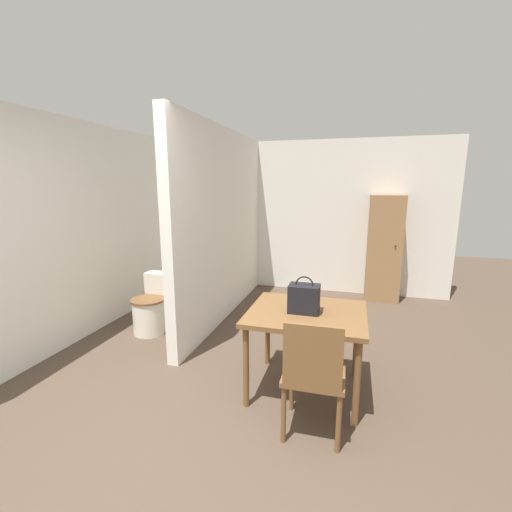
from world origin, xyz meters
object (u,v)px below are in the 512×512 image
Objects in this scene: wooden_chair at (314,373)px; handbag at (304,298)px; toilet at (151,309)px; wooden_cabinet at (384,248)px; dining_table at (306,321)px.

handbag is (-0.15, 0.54, 0.35)m from wooden_chair.
wooden_cabinet is at bearing 36.17° from toilet.
wooden_chair is 0.55× the size of wooden_cabinet.
dining_table is 1.08× the size of wooden_chair.
wooden_chair is 0.66m from handbag.
wooden_chair reaches higher than dining_table.
toilet is at bearing 159.68° from dining_table.
wooden_cabinet is (0.85, 2.83, -0.03)m from handbag.
dining_table is at bearing -20.32° from toilet.
wooden_cabinet reaches higher than toilet.
handbag is 0.19× the size of wooden_cabinet.
wooden_chair is at bearing -31.38° from toilet.
handbag is (-0.02, -0.02, 0.20)m from dining_table.
dining_table is at bearing 42.32° from handbag.
handbag is at bearing -106.73° from wooden_cabinet.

